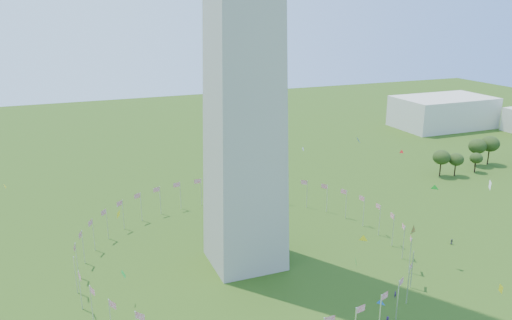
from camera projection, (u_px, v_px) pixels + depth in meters
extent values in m
cylinder|color=silver|center=(380.00, 220.00, 138.52)|extent=(0.24, 0.24, 9.00)
cylinder|color=silver|center=(364.00, 212.00, 144.48)|extent=(0.24, 0.24, 9.00)
cylinder|color=silver|center=(346.00, 204.00, 149.82)|extent=(0.24, 0.24, 9.00)
cylinder|color=silver|center=(327.00, 199.00, 154.40)|extent=(0.24, 0.24, 9.00)
cylinder|color=silver|center=(307.00, 194.00, 158.06)|extent=(0.24, 0.24, 9.00)
cylinder|color=silver|center=(286.00, 191.00, 160.69)|extent=(0.24, 0.24, 9.00)
cylinder|color=silver|center=(265.00, 189.00, 162.23)|extent=(0.24, 0.24, 9.00)
cylinder|color=silver|center=(244.00, 189.00, 162.61)|extent=(0.24, 0.24, 9.00)
cylinder|color=silver|center=(222.00, 190.00, 161.83)|extent=(0.24, 0.24, 9.00)
cylinder|color=silver|center=(201.00, 192.00, 159.91)|extent=(0.24, 0.24, 9.00)
cylinder|color=silver|center=(180.00, 196.00, 156.92)|extent=(0.24, 0.24, 9.00)
cylinder|color=silver|center=(160.00, 200.00, 152.93)|extent=(0.24, 0.24, 9.00)
cylinder|color=silver|center=(141.00, 207.00, 148.08)|extent=(0.24, 0.24, 9.00)
cylinder|color=silver|center=(123.00, 215.00, 142.50)|extent=(0.24, 0.24, 9.00)
cylinder|color=silver|center=(107.00, 224.00, 136.38)|extent=(0.24, 0.24, 9.00)
cylinder|color=silver|center=(94.00, 235.00, 129.89)|extent=(0.24, 0.24, 9.00)
cylinder|color=silver|center=(83.00, 247.00, 123.23)|extent=(0.24, 0.24, 9.00)
cylinder|color=silver|center=(77.00, 260.00, 116.61)|extent=(0.24, 0.24, 9.00)
cylinder|color=silver|center=(76.00, 275.00, 110.23)|extent=(0.24, 0.24, 9.00)
cylinder|color=silver|center=(80.00, 290.00, 104.27)|extent=(0.24, 0.24, 9.00)
cylinder|color=silver|center=(92.00, 306.00, 98.93)|extent=(0.24, 0.24, 9.00)
cylinder|color=silver|center=(111.00, 320.00, 94.35)|extent=(0.24, 0.24, 9.00)
cylinder|color=silver|center=(380.00, 315.00, 95.82)|extent=(0.24, 0.24, 9.00)
cylinder|color=silver|center=(397.00, 300.00, 100.67)|extent=(0.24, 0.24, 9.00)
cylinder|color=silver|center=(408.00, 285.00, 106.25)|extent=(0.24, 0.24, 9.00)
cylinder|color=silver|center=(412.00, 270.00, 112.37)|extent=(0.24, 0.24, 9.00)
cylinder|color=silver|center=(410.00, 256.00, 118.86)|extent=(0.24, 0.24, 9.00)
cylinder|color=silver|center=(404.00, 243.00, 125.52)|extent=(0.24, 0.24, 9.00)
cylinder|color=silver|center=(393.00, 231.00, 132.14)|extent=(0.24, 0.24, 9.00)
cube|color=beige|center=(443.00, 112.00, 265.25)|extent=(50.00, 30.00, 16.00)
imported|color=#34194C|center=(395.00, 294.00, 109.60)|extent=(0.60, 0.44, 1.50)
imported|color=#32194B|center=(388.00, 320.00, 100.66)|extent=(1.00, 0.58, 1.53)
imported|color=#292929|center=(452.00, 242.00, 134.26)|extent=(0.56, 0.79, 1.56)
plane|color=yellow|center=(363.00, 239.00, 110.25)|extent=(1.51, 1.80, 2.26)
plane|color=white|center=(490.00, 185.00, 81.87)|extent=(1.31, 1.22, 1.78)
plane|color=yellow|center=(118.00, 214.00, 88.69)|extent=(0.90, 1.52, 1.69)
plane|color=yellow|center=(5.00, 186.00, 114.54)|extent=(0.50, 1.46, 1.38)
plane|color=green|center=(257.00, 223.00, 116.58)|extent=(0.96, 0.78, 1.16)
plane|color=blue|center=(358.00, 140.00, 110.08)|extent=(1.70, 0.96, 1.40)
plane|color=white|center=(303.00, 149.00, 124.52)|extent=(0.62, 0.95, 1.10)
plane|color=yellow|center=(501.00, 289.00, 90.61)|extent=(0.37, 1.67, 1.71)
plane|color=blue|center=(381.00, 303.00, 99.06)|extent=(1.48, 1.50, 1.64)
plane|color=green|center=(356.00, 261.00, 104.53)|extent=(1.85, 0.67, 1.81)
plane|color=green|center=(124.00, 274.00, 106.16)|extent=(1.69, 1.67, 1.67)
plane|color=red|center=(402.00, 152.00, 127.39)|extent=(1.00, 0.79, 0.99)
plane|color=red|center=(413.00, 230.00, 101.42)|extent=(1.83, 0.85, 1.99)
plane|color=green|center=(435.00, 188.00, 119.58)|extent=(1.51, 2.21, 2.04)
ellipsoid|color=#2D4517|center=(441.00, 164.00, 187.28)|extent=(6.44, 6.44, 10.07)
ellipsoid|color=#2D4517|center=(455.00, 165.00, 187.83)|extent=(5.59, 5.59, 8.74)
ellipsoid|color=#2D4517|center=(476.00, 163.00, 192.38)|extent=(4.88, 4.88, 7.62)
ellipsoid|color=#2D4517|center=(477.00, 153.00, 199.84)|extent=(6.95, 6.95, 10.85)
ellipsoid|color=#2D4517|center=(489.00, 151.00, 201.57)|extent=(7.37, 7.37, 11.51)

